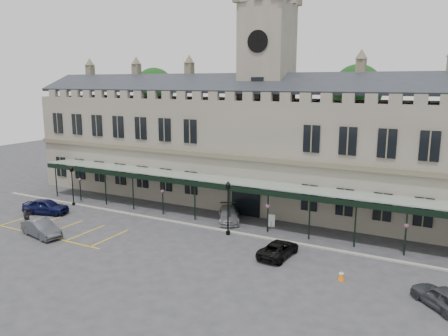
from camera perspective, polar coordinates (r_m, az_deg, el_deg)
The scene contains 21 objects.
ground at distance 37.46m, azimuth -4.37°, elevation -10.64°, with size 140.00×140.00×0.00m, color #303033.
station_building at distance 49.51m, azimuth 5.38°, elevation 2.50°, with size 60.00×10.36×17.30m.
clock_tower at distance 49.03m, azimuth 5.56°, elevation 10.21°, with size 5.60×5.60×24.80m.
canopy at distance 42.84m, azimuth 0.92°, elevation -4.39°, with size 50.00×4.10×4.30m.
kerb at distance 41.89m, azimuth -0.32°, elevation -8.11°, with size 60.00×0.40×0.12m, color gray.
parking_markings at distance 45.14m, azimuth -20.79°, elevation -7.51°, with size 16.00×6.00×0.01m, color gold, non-canonical shape.
tree_behind_left at distance 67.89m, azimuth -9.08°, elevation 10.14°, with size 6.00×6.00×16.00m.
tree_behind_mid at distance 55.38m, azimuth 17.00°, elevation 9.58°, with size 6.00×6.00×16.00m.
lamp_post_left at distance 52.50m, azimuth -19.21°, elevation -1.72°, with size 0.44×0.44×4.63m.
lamp_post_mid at distance 40.00m, azimuth 0.54°, elevation -4.60°, with size 0.48×0.48×5.10m.
traffic_cone at distance 33.09m, azimuth 15.07°, elevation -13.37°, with size 0.47×0.47×0.75m.
sign_board at distance 43.08m, azimuth 6.18°, elevation -6.87°, with size 0.71×0.22×1.23m.
bollard_left at distance 45.72m, azimuth 0.04°, elevation -5.88°, with size 0.17×0.17×0.97m, color black.
bollard_right at distance 43.45m, azimuth 6.30°, elevation -6.89°, with size 0.17×0.17×0.95m, color black.
car_left_a at distance 50.57m, azimuth -22.25°, elevation -4.66°, with size 1.94×4.83×1.64m, color #0B0E34.
car_left_b at distance 43.53m, azimuth -22.76°, elevation -7.28°, with size 1.63×4.68×1.54m, color #373A3F.
car_taxi at distance 44.48m, azimuth 0.61°, elevation -6.08°, with size 1.97×4.84×1.40m, color gray.
car_van at distance 36.16m, azimuth 7.12°, elevation -10.45°, with size 2.07×4.49×1.25m, color black.
car_right_a at distance 31.43m, azimuth 26.62°, elevation -14.88°, with size 1.71×4.25×1.45m, color #373A3F.
person_a at distance 48.29m, azimuth -24.42°, elevation -5.62°, with size 0.57×0.37×1.56m, color black.
person_b at distance 48.15m, azimuth -24.23°, elevation -5.66°, with size 0.75×0.58×1.53m, color black.
Camera 1 is at (18.71, -29.32, 13.92)m, focal length 35.00 mm.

